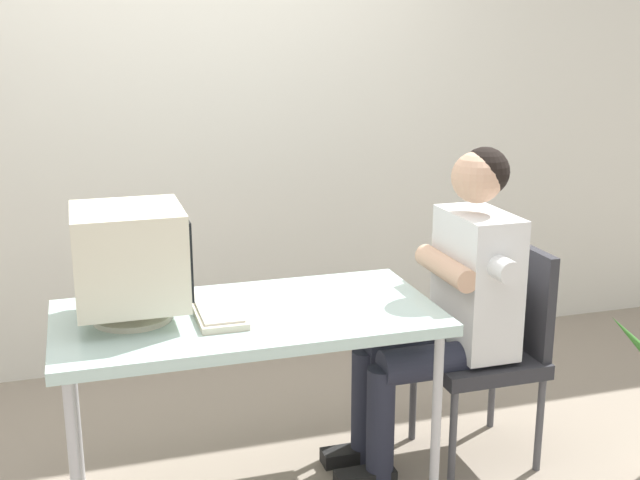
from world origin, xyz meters
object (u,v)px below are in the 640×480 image
(office_chair, at_px, (493,341))
(person_seated, at_px, (452,298))
(desk, at_px, (248,325))
(crt_monitor, at_px, (130,258))
(keyboard, at_px, (216,309))

(office_chair, bearing_deg, person_seated, 180.00)
(desk, height_order, office_chair, office_chair)
(crt_monitor, distance_m, office_chair, 1.50)
(crt_monitor, bearing_deg, keyboard, -3.08)
(keyboard, height_order, person_seated, person_seated)
(keyboard, bearing_deg, desk, -14.65)
(desk, bearing_deg, keyboard, 165.35)
(desk, height_order, crt_monitor, crt_monitor)
(person_seated, bearing_deg, office_chair, -0.00)
(keyboard, xyz_separation_m, office_chair, (1.13, -0.01, -0.26))
(desk, relative_size, person_seated, 1.06)
(crt_monitor, distance_m, keyboard, 0.36)
(crt_monitor, relative_size, keyboard, 0.95)
(person_seated, bearing_deg, desk, -178.53)
(crt_monitor, distance_m, person_seated, 1.26)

